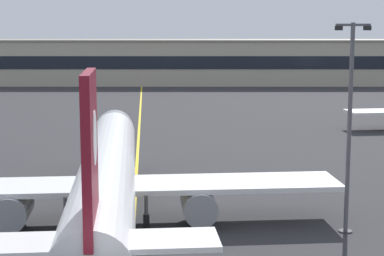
# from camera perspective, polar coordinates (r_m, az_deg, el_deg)

# --- Properties ---
(taxiway_centreline) EXTENTS (12.69, 179.59, 0.01)m
(taxiway_centreline) POSITION_cam_1_polar(r_m,az_deg,el_deg) (64.36, -4.90, -3.30)
(taxiway_centreline) COLOR yellow
(taxiway_centreline) RESTS_ON ground
(airliner_foreground) EXTENTS (32.30, 41.52, 11.65)m
(airliner_foreground) POSITION_cam_1_polar(r_m,az_deg,el_deg) (45.14, -7.47, -4.27)
(airliner_foreground) COLOR white
(airliner_foreground) RESTS_ON ground
(apron_lamp_post) EXTENTS (2.24, 0.90, 13.69)m
(apron_lamp_post) POSITION_cam_1_polar(r_m,az_deg,el_deg) (44.05, 13.19, 0.26)
(apron_lamp_post) COLOR #515156
(apron_lamp_post) RESTS_ON ground
(safety_cone_by_nose_gear) EXTENTS (0.44, 0.44, 0.55)m
(safety_cone_by_nose_gear) POSITION_cam_1_polar(r_m,az_deg,el_deg) (61.35, -5.52, -3.68)
(safety_cone_by_nose_gear) COLOR orange
(safety_cone_by_nose_gear) RESTS_ON ground
(terminal_building) EXTENTS (164.47, 12.40, 10.00)m
(terminal_building) POSITION_cam_1_polar(r_m,az_deg,el_deg) (150.10, -3.90, 5.66)
(terminal_building) COLOR #B2A893
(terminal_building) RESTS_ON ground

